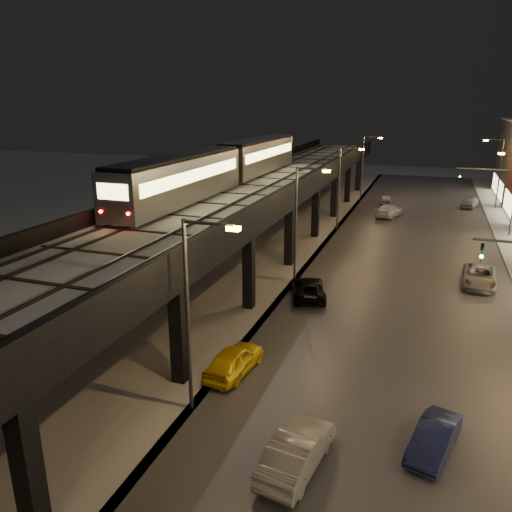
% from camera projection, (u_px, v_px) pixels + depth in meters
% --- Properties ---
extents(road_surface, '(17.00, 120.00, 0.06)m').
position_uv_depth(road_surface, '(405.00, 277.00, 40.24)').
color(road_surface, '#46474D').
rests_on(road_surface, ground).
extents(under_viaduct_pavement, '(11.00, 120.00, 0.06)m').
position_uv_depth(under_viaduct_pavement, '(249.00, 260.00, 44.53)').
color(under_viaduct_pavement, '#9FA1A8').
rests_on(under_viaduct_pavement, ground).
extents(elevated_viaduct, '(9.00, 100.00, 6.30)m').
position_uv_depth(elevated_viaduct, '(235.00, 205.00, 40.03)').
color(elevated_viaduct, black).
rests_on(elevated_viaduct, ground).
extents(viaduct_trackbed, '(8.40, 100.00, 0.32)m').
position_uv_depth(viaduct_trackbed, '(235.00, 195.00, 39.92)').
color(viaduct_trackbed, '#B2B7C1').
rests_on(viaduct_trackbed, elevated_viaduct).
extents(viaduct_parapet_streetside, '(0.30, 100.00, 1.10)m').
position_uv_depth(viaduct_parapet_streetside, '(288.00, 193.00, 38.43)').
color(viaduct_parapet_streetside, black).
rests_on(viaduct_parapet_streetside, elevated_viaduct).
extents(viaduct_parapet_far, '(0.30, 100.00, 1.10)m').
position_uv_depth(viaduct_parapet_far, '(186.00, 187.00, 41.19)').
color(viaduct_parapet_far, black).
rests_on(viaduct_parapet_far, elevated_viaduct).
extents(streetlight_left_1, '(2.57, 0.28, 9.00)m').
position_uv_depth(streetlight_left_1, '(193.00, 305.00, 21.41)').
color(streetlight_left_1, '#38383A').
rests_on(streetlight_left_1, ground).
extents(streetlight_left_2, '(2.57, 0.28, 9.00)m').
position_uv_depth(streetlight_left_2, '(299.00, 217.00, 37.62)').
color(streetlight_left_2, '#38383A').
rests_on(streetlight_left_2, ground).
extents(streetlight_left_3, '(2.57, 0.28, 9.00)m').
position_uv_depth(streetlight_left_3, '(342.00, 182.00, 53.83)').
color(streetlight_left_3, '#38383A').
rests_on(streetlight_left_3, ground).
extents(streetlight_left_4, '(2.57, 0.28, 9.00)m').
position_uv_depth(streetlight_left_4, '(364.00, 164.00, 70.04)').
color(streetlight_left_4, '#38383A').
rests_on(streetlight_left_4, ground).
extents(streetlight_right_4, '(2.56, 0.28, 9.00)m').
position_uv_depth(streetlight_right_4, '(498.00, 169.00, 64.59)').
color(streetlight_right_4, '#38383A').
rests_on(streetlight_right_4, ground).
extents(traffic_light_rig_b, '(6.10, 0.34, 7.00)m').
position_uv_depth(traffic_light_rig_b, '(503.00, 193.00, 51.58)').
color(traffic_light_rig_b, '#38383A').
rests_on(traffic_light_rig_b, ground).
extents(subway_train, '(2.78, 33.92, 3.32)m').
position_uv_depth(subway_train, '(226.00, 165.00, 43.92)').
color(subway_train, gray).
rests_on(subway_train, viaduct_trackbed).
extents(car_taxi, '(2.18, 4.49, 1.48)m').
position_uv_depth(car_taxi, '(234.00, 361.00, 25.83)').
color(car_taxi, yellow).
rests_on(car_taxi, ground).
extents(car_near_white, '(2.20, 4.79, 1.52)m').
position_uv_depth(car_near_white, '(297.00, 452.00, 19.09)').
color(car_near_white, '#9A9B9B').
rests_on(car_near_white, ground).
extents(car_mid_silver, '(3.62, 5.32, 1.35)m').
position_uv_depth(car_mid_silver, '(308.00, 289.00, 35.86)').
color(car_mid_silver, black).
rests_on(car_mid_silver, ground).
extents(car_mid_dark, '(3.33, 5.62, 1.53)m').
position_uv_depth(car_mid_dark, '(389.00, 211.00, 61.08)').
color(car_mid_dark, silver).
rests_on(car_mid_dark, ground).
extents(car_far_white, '(1.80, 4.07, 1.36)m').
position_uv_depth(car_far_white, '(386.00, 200.00, 68.20)').
color(car_far_white, '#9BA0AD').
rests_on(car_far_white, ground).
extents(car_onc_silver, '(2.29, 4.03, 1.26)m').
position_uv_depth(car_onc_silver, '(434.00, 439.00, 20.02)').
color(car_onc_silver, '#161D48').
rests_on(car_onc_silver, ground).
extents(car_onc_dark, '(2.71, 5.33, 1.44)m').
position_uv_depth(car_onc_dark, '(479.00, 277.00, 38.16)').
color(car_onc_dark, gray).
rests_on(car_onc_dark, ground).
extents(car_onc_red, '(2.72, 4.58, 1.46)m').
position_uv_depth(car_onc_red, '(470.00, 202.00, 66.28)').
color(car_onc_red, gray).
rests_on(car_onc_red, ground).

